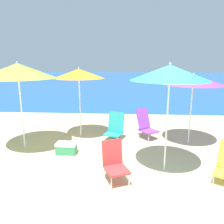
# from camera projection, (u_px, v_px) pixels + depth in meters

# --- Properties ---
(ground_plane) EXTENTS (60.00, 60.00, 0.00)m
(ground_plane) POSITION_uv_depth(u_px,v_px,m) (137.00, 187.00, 4.10)
(ground_plane) COLOR #D1BA89
(sea_water) EXTENTS (60.00, 40.00, 0.01)m
(sea_water) POSITION_uv_depth(u_px,v_px,m) (129.00, 79.00, 29.19)
(sea_water) COLOR #1E5699
(sea_water) RESTS_ON ground
(beach_umbrella_orange) EXTENTS (1.51, 1.51, 2.13)m
(beach_umbrella_orange) POSITION_uv_depth(u_px,v_px,m) (79.00, 74.00, 6.43)
(beach_umbrella_orange) COLOR white
(beach_umbrella_orange) RESTS_ON ground
(beach_umbrella_teal) EXTENTS (1.57, 1.57, 2.27)m
(beach_umbrella_teal) POSITION_uv_depth(u_px,v_px,m) (170.00, 73.00, 4.28)
(beach_umbrella_teal) COLOR white
(beach_umbrella_teal) RESTS_ON ground
(beach_umbrella_purple) EXTENTS (1.64, 1.64, 1.99)m
(beach_umbrella_purple) POSITION_uv_depth(u_px,v_px,m) (193.00, 80.00, 5.91)
(beach_umbrella_purple) COLOR white
(beach_umbrella_purple) RESTS_ON ground
(beach_umbrella_lime) EXTENTS (1.89, 1.89, 2.30)m
(beach_umbrella_lime) POSITION_uv_depth(u_px,v_px,m) (18.00, 71.00, 5.46)
(beach_umbrella_lime) COLOR white
(beach_umbrella_lime) RESTS_ON ground
(beach_chair_teal) EXTENTS (0.64, 0.63, 0.82)m
(beach_chair_teal) POSITION_uv_depth(u_px,v_px,m) (115.00, 127.00, 6.57)
(beach_chair_teal) COLOR silver
(beach_chair_teal) RESTS_ON ground
(beach_chair_red) EXTENTS (0.59, 0.65, 0.79)m
(beach_chair_red) POSITION_uv_depth(u_px,v_px,m) (114.00, 161.00, 4.26)
(beach_chair_red) COLOR silver
(beach_chair_red) RESTS_ON ground
(beach_chair_purple) EXTENTS (0.73, 0.77, 0.90)m
(beach_chair_purple) POSITION_uv_depth(u_px,v_px,m) (146.00, 124.00, 6.66)
(beach_chair_purple) COLOR silver
(beach_chair_purple) RESTS_ON ground
(cooler_box) EXTENTS (0.51, 0.32, 0.28)m
(cooler_box) POSITION_uv_depth(u_px,v_px,m) (66.00, 148.00, 5.56)
(cooler_box) COLOR #338C59
(cooler_box) RESTS_ON ground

